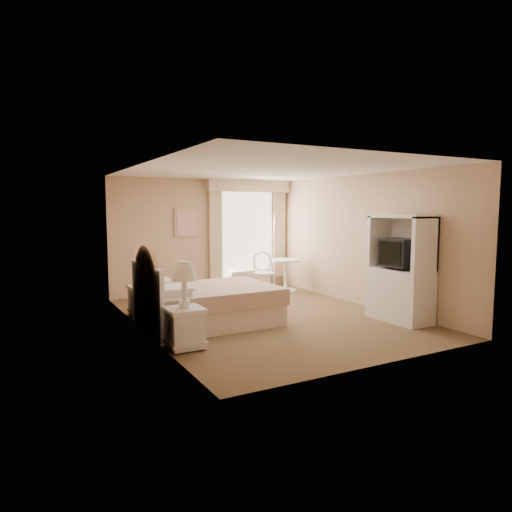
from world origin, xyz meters
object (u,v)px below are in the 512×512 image
bed (204,303)px  nightstand_far (142,292)px  nightstand_near (185,316)px  armoire (400,277)px  cafe_chair (263,270)px  round_table (286,270)px

bed → nightstand_far: size_ratio=1.89×
nightstand_far → bed: bearing=-56.2°
nightstand_near → armoire: armoire is taller
bed → cafe_chair: (2.09, 1.77, 0.20)m
armoire → nightstand_far: bearing=146.7°
bed → cafe_chair: 2.75m
bed → round_table: 3.31m
cafe_chair → armoire: (0.84, -3.10, 0.20)m
bed → round_table: size_ratio=2.91×
bed → armoire: armoire is taller
nightstand_near → armoire: (3.65, -0.25, 0.30)m
nightstand_near → cafe_chair: size_ratio=1.25×
bed → nightstand_near: 1.30m
bed → armoire: 3.25m
nightstand_far → round_table: 3.53m
cafe_chair → armoire: armoire is taller
armoire → cafe_chair: bearing=105.2°
nightstand_far → armoire: (3.65, -2.40, 0.31)m
round_table → cafe_chair: (-0.63, -0.11, 0.06)m
cafe_chair → round_table: bearing=22.7°
nightstand_far → cafe_chair: bearing=14.0°
bed → nightstand_near: (-0.72, -1.08, 0.10)m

